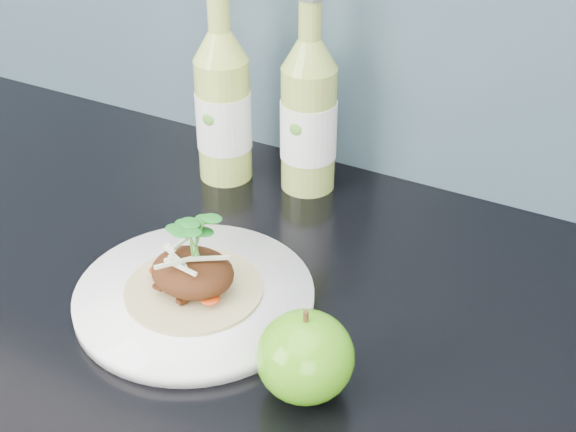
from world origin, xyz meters
The scene contains 5 objects.
dinner_plate centered at (-0.02, 1.63, 0.91)m, with size 0.33×0.33×0.02m.
pork_taco centered at (-0.02, 1.63, 0.94)m, with size 0.15×0.15×0.10m.
green_apple centered at (0.14, 1.57, 0.94)m, with size 0.12×0.12×0.09m.
cider_bottle_left centered at (-0.13, 1.88, 1.00)m, with size 0.09×0.09×0.26m.
cider_bottle_right centered at (-0.03, 1.90, 1.00)m, with size 0.09×0.09×0.26m.
Camera 1 is at (0.38, 1.09, 1.44)m, focal length 50.00 mm.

